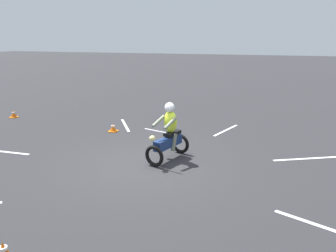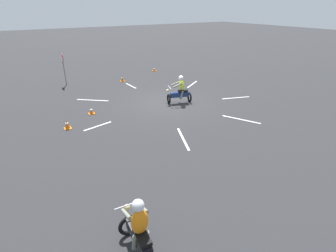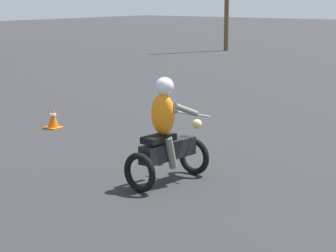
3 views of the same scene
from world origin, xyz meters
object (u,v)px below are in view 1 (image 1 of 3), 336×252
object	(u,v)px
traffic_cone_near_right	(4,252)
motorcycle_rider_foreground	(169,135)
traffic_cone_mid_center	(14,114)
traffic_cone_mid_left	(113,128)

from	to	relation	value
traffic_cone_near_right	motorcycle_rider_foreground	bearing A→B (deg)	-102.00
motorcycle_rider_foreground	traffic_cone_mid_center	xyz separation A→B (m)	(8.03, -2.71, -0.57)
traffic_cone_near_right	traffic_cone_mid_center	size ratio (longest dim) A/B	1.06
traffic_cone_mid_center	traffic_cone_mid_left	xyz separation A→B (m)	(-5.18, 0.64, -0.01)
motorcycle_rider_foreground	traffic_cone_near_right	bearing A→B (deg)	94.92
traffic_cone_mid_left	motorcycle_rider_foreground	bearing A→B (deg)	143.99
traffic_cone_mid_center	traffic_cone_mid_left	size ratio (longest dim) A/B	1.01
traffic_cone_mid_center	motorcycle_rider_foreground	bearing A→B (deg)	161.34
motorcycle_rider_foreground	traffic_cone_near_right	size ratio (longest dim) A/B	4.86
motorcycle_rider_foreground	traffic_cone_near_right	distance (m)	5.20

